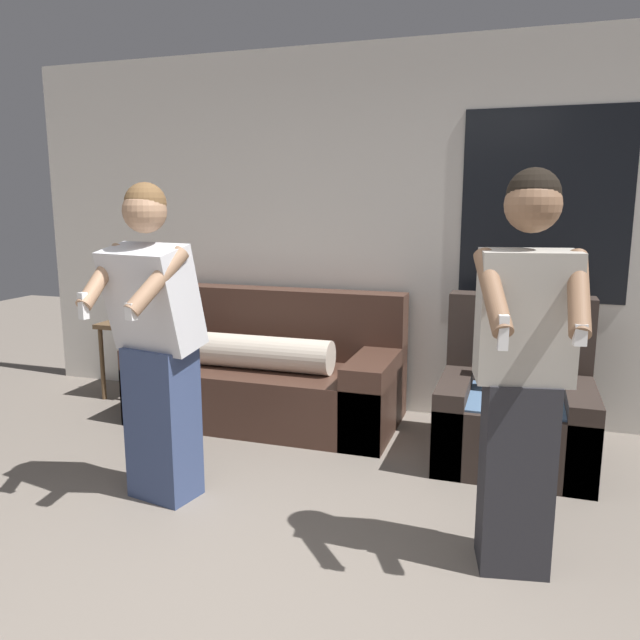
{
  "coord_description": "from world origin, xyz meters",
  "views": [
    {
      "loc": [
        0.99,
        -1.51,
        1.58
      ],
      "look_at": [
        0.11,
        1.2,
        1.04
      ],
      "focal_mm": 35.0,
      "sensor_mm": 36.0,
      "label": 1
    }
  ],
  "objects_px": {
    "side_table": "(136,332)",
    "person_left": "(156,346)",
    "person_right": "(523,372)",
    "couch": "(270,376)",
    "armchair": "(515,408)"
  },
  "relations": [
    {
      "from": "armchair",
      "to": "person_right",
      "type": "relative_size",
      "value": 0.58
    },
    {
      "from": "person_left",
      "to": "person_right",
      "type": "height_order",
      "value": "person_right"
    },
    {
      "from": "person_left",
      "to": "person_right",
      "type": "xyz_separation_m",
      "value": [
        1.82,
        -0.1,
        0.04
      ]
    },
    {
      "from": "person_left",
      "to": "person_right",
      "type": "relative_size",
      "value": 0.98
    },
    {
      "from": "side_table",
      "to": "person_right",
      "type": "xyz_separation_m",
      "value": [
        3.01,
        -1.64,
        0.36
      ]
    },
    {
      "from": "couch",
      "to": "side_table",
      "type": "bearing_deg",
      "value": 172.01
    },
    {
      "from": "person_left",
      "to": "person_right",
      "type": "distance_m",
      "value": 1.82
    },
    {
      "from": "person_left",
      "to": "armchair",
      "type": "bearing_deg",
      "value": 32.89
    },
    {
      "from": "side_table",
      "to": "person_left",
      "type": "bearing_deg",
      "value": -52.4
    },
    {
      "from": "couch",
      "to": "armchair",
      "type": "xyz_separation_m",
      "value": [
        1.73,
        -0.2,
        0.0
      ]
    },
    {
      "from": "couch",
      "to": "person_left",
      "type": "relative_size",
      "value": 1.13
    },
    {
      "from": "person_right",
      "to": "armchair",
      "type": "bearing_deg",
      "value": 90.87
    },
    {
      "from": "couch",
      "to": "person_right",
      "type": "height_order",
      "value": "person_right"
    },
    {
      "from": "armchair",
      "to": "person_left",
      "type": "distance_m",
      "value": 2.21
    },
    {
      "from": "armchair",
      "to": "person_right",
      "type": "height_order",
      "value": "person_right"
    }
  ]
}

